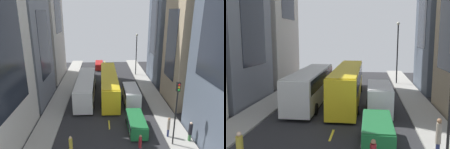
# 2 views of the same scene
# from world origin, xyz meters

# --- Properties ---
(ground_plane) EXTENTS (41.29, 41.29, 0.00)m
(ground_plane) POSITION_xyz_m (0.00, 0.00, 0.00)
(ground_plane) COLOR #28282B
(sidewalk_west) EXTENTS (2.76, 44.00, 0.15)m
(sidewalk_west) POSITION_xyz_m (-7.26, 0.00, 0.07)
(sidewalk_west) COLOR #9E9B93
(sidewalk_west) RESTS_ON ground
(sidewalk_east) EXTENTS (2.76, 44.00, 0.15)m
(sidewalk_east) POSITION_xyz_m (7.26, 0.00, 0.07)
(sidewalk_east) COLOR #9E9B93
(sidewalk_east) RESTS_ON ground
(lane_stripe_1) EXTENTS (0.16, 2.00, 0.01)m
(lane_stripe_1) POSITION_xyz_m (0.00, -10.50, 0.01)
(lane_stripe_1) COLOR yellow
(lane_stripe_1) RESTS_ON ground
(lane_stripe_2) EXTENTS (0.16, 2.00, 0.01)m
(lane_stripe_2) POSITION_xyz_m (0.00, 0.00, 0.01)
(lane_stripe_2) COLOR yellow
(lane_stripe_2) RESTS_ON ground
(lane_stripe_3) EXTENTS (0.16, 2.00, 0.01)m
(lane_stripe_3) POSITION_xyz_m (0.00, 10.50, 0.01)
(lane_stripe_3) COLOR yellow
(lane_stripe_3) RESTS_ON ground
(lane_stripe_4) EXTENTS (0.16, 2.00, 0.01)m
(lane_stripe_4) POSITION_xyz_m (0.00, 21.00, 0.01)
(lane_stripe_4) COLOR yellow
(lane_stripe_4) RESTS_ON ground
(city_bus_white) EXTENTS (2.80, 11.94, 3.35)m
(city_bus_white) POSITION_xyz_m (-3.30, -2.44, 2.01)
(city_bus_white) COLOR silver
(city_bus_white) RESTS_ON ground
(streetcar_yellow) EXTENTS (2.70, 14.69, 3.59)m
(streetcar_yellow) POSITION_xyz_m (0.34, -1.24, 2.13)
(streetcar_yellow) COLOR yellow
(streetcar_yellow) RESTS_ON ground
(delivery_van_white) EXTENTS (2.25, 5.24, 2.58)m
(delivery_van_white) POSITION_xyz_m (3.42, -4.92, 1.51)
(delivery_van_white) COLOR white
(delivery_van_white) RESTS_ON ground
(car_green_0) EXTENTS (1.89, 4.08, 1.53)m
(car_green_0) POSITION_xyz_m (-3.13, 6.82, 0.90)
(car_green_0) COLOR #1E7238
(car_green_0) RESTS_ON ground
(car_green_1) EXTENTS (2.02, 4.66, 1.66)m
(car_green_1) POSITION_xyz_m (3.03, -11.76, 0.98)
(car_green_1) COLOR #1E7238
(car_green_1) RESTS_ON ground
(car_red_2) EXTENTS (1.90, 4.73, 1.54)m
(car_red_2) POSITION_xyz_m (-1.41, 14.39, 0.91)
(car_red_2) COLOR red
(car_red_2) RESTS_ON ground
(pedestrian_crossing_mid) EXTENTS (0.28, 0.28, 2.27)m
(pedestrian_crossing_mid) POSITION_xyz_m (6.21, -13.37, 1.41)
(pedestrian_crossing_mid) COLOR navy
(pedestrian_crossing_mid) RESTS_ON ground
(streetlamp_near) EXTENTS (0.44, 0.44, 8.54)m
(streetlamp_near) POSITION_xyz_m (6.38, 9.02, 5.26)
(streetlamp_near) COLOR black
(streetlamp_near) RESTS_ON ground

